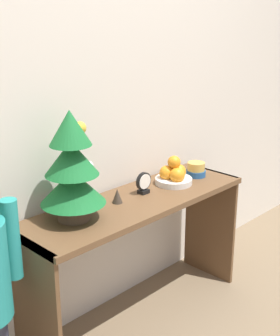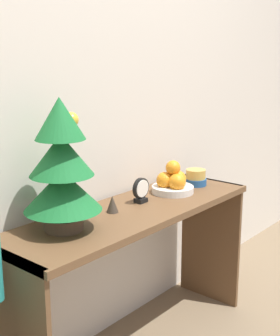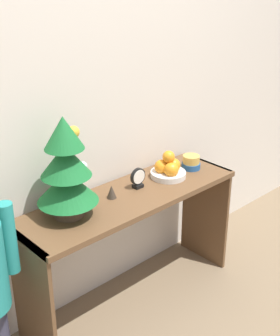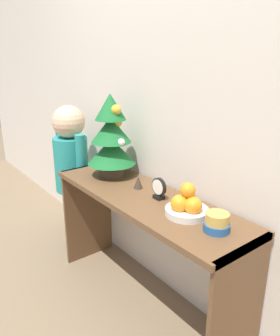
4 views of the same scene
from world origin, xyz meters
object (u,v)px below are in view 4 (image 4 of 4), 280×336
Objects in this scene: child_figure at (71,160)px; desk_clock at (159,189)px; mini_tree at (111,137)px; figurine at (138,182)px; singing_bowl at (217,223)px; fruit_bowl at (187,205)px.

desk_clock is at bearing 1.87° from child_figure.
figurine is (0.27, 0.00, -0.21)m from mini_tree.
fruit_bowl is at bearing 177.35° from singing_bowl.
mini_tree reaches higher than desk_clock.
child_figure is (-1.17, -0.01, -0.07)m from fruit_bowl.
desk_clock is 0.11× the size of child_figure.
fruit_bowl is 2.83× the size of figurine.
desk_clock is (-0.40, 0.03, 0.02)m from singing_bowl.
mini_tree is 0.70m from fruit_bowl.
fruit_bowl is 0.22m from desk_clock.
mini_tree is 0.88m from singing_bowl.
mini_tree is 2.48× the size of fruit_bowl.
singing_bowl is at bearing -2.65° from fruit_bowl.
child_figure is at bearing -177.30° from figurine.
child_figure reaches higher than fruit_bowl.
mini_tree is 0.49m from desk_clock.
fruit_bowl reaches higher than desk_clock.
desk_clock is 1.59× the size of figurine.
mini_tree reaches higher than singing_bowl.
mini_tree is 4.42× the size of desk_clock.
figurine is (-0.18, 0.01, -0.02)m from desk_clock.
child_figure reaches higher than singing_bowl.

